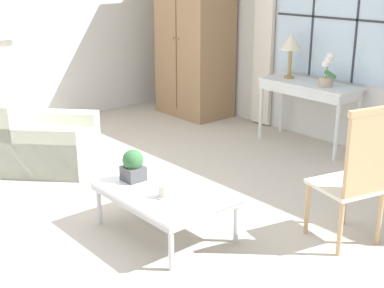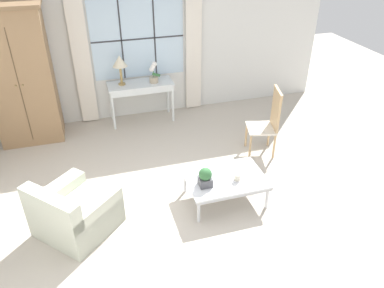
{
  "view_description": "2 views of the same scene",
  "coord_description": "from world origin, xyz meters",
  "px_view_note": "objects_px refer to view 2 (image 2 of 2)",
  "views": [
    {
      "loc": [
        3.62,
        -2.24,
        2.01
      ],
      "look_at": [
        0.44,
        0.49,
        0.61
      ],
      "focal_mm": 50.0,
      "sensor_mm": 36.0,
      "label": 1
    },
    {
      "loc": [
        -0.98,
        -3.6,
        3.34
      ],
      "look_at": [
        0.28,
        0.59,
        0.64
      ],
      "focal_mm": 35.0,
      "sensor_mm": 36.0,
      "label": 2
    }
  ],
  "objects_px": {
    "potted_orchid": "(154,74)",
    "coffee_table": "(225,180)",
    "pillar_candle": "(237,178)",
    "armoire": "(21,76)",
    "armchair_upholstered": "(75,214)",
    "table_lamp": "(120,62)",
    "side_chair_wooden": "(269,119)",
    "console_table": "(141,88)",
    "potted_plant_small": "(205,177)"
  },
  "relations": [
    {
      "from": "potted_orchid",
      "to": "potted_plant_small",
      "type": "relative_size",
      "value": 1.48
    },
    {
      "from": "table_lamp",
      "to": "pillar_candle",
      "type": "xyz_separation_m",
      "value": [
        1.1,
        -2.74,
        -0.75
      ]
    },
    {
      "from": "armoire",
      "to": "table_lamp",
      "type": "height_order",
      "value": "armoire"
    },
    {
      "from": "armoire",
      "to": "table_lamp",
      "type": "bearing_deg",
      "value": 3.77
    },
    {
      "from": "table_lamp",
      "to": "coffee_table",
      "type": "relative_size",
      "value": 0.51
    },
    {
      "from": "console_table",
      "to": "table_lamp",
      "type": "height_order",
      "value": "table_lamp"
    },
    {
      "from": "table_lamp",
      "to": "side_chair_wooden",
      "type": "relative_size",
      "value": 0.48
    },
    {
      "from": "console_table",
      "to": "armchair_upholstered",
      "type": "xyz_separation_m",
      "value": [
        -1.29,
        -2.63,
        -0.41
      ]
    },
    {
      "from": "armoire",
      "to": "potted_orchid",
      "type": "height_order",
      "value": "armoire"
    },
    {
      "from": "console_table",
      "to": "potted_plant_small",
      "type": "height_order",
      "value": "console_table"
    },
    {
      "from": "potted_orchid",
      "to": "coffee_table",
      "type": "distance_m",
      "value": 2.68
    },
    {
      "from": "potted_orchid",
      "to": "pillar_candle",
      "type": "xyz_separation_m",
      "value": [
        0.53,
        -2.69,
        -0.49
      ]
    },
    {
      "from": "coffee_table",
      "to": "pillar_candle",
      "type": "height_order",
      "value": "pillar_candle"
    },
    {
      "from": "armchair_upholstered",
      "to": "potted_plant_small",
      "type": "relative_size",
      "value": 4.44
    },
    {
      "from": "side_chair_wooden",
      "to": "coffee_table",
      "type": "xyz_separation_m",
      "value": [
        -1.08,
        -0.94,
        -0.27
      ]
    },
    {
      "from": "potted_orchid",
      "to": "side_chair_wooden",
      "type": "xyz_separation_m",
      "value": [
        1.48,
        -1.65,
        -0.31
      ]
    },
    {
      "from": "console_table",
      "to": "armchair_upholstered",
      "type": "distance_m",
      "value": 2.96
    },
    {
      "from": "console_table",
      "to": "coffee_table",
      "type": "relative_size",
      "value": 1.12
    },
    {
      "from": "armchair_upholstered",
      "to": "pillar_candle",
      "type": "distance_m",
      "value": 2.08
    },
    {
      "from": "table_lamp",
      "to": "pillar_candle",
      "type": "bearing_deg",
      "value": -68.18
    },
    {
      "from": "potted_plant_small",
      "to": "coffee_table",
      "type": "bearing_deg",
      "value": 13.98
    },
    {
      "from": "side_chair_wooden",
      "to": "coffee_table",
      "type": "bearing_deg",
      "value": -138.86
    },
    {
      "from": "table_lamp",
      "to": "potted_orchid",
      "type": "distance_m",
      "value": 0.63
    },
    {
      "from": "potted_orchid",
      "to": "armchair_upholstered",
      "type": "relative_size",
      "value": 0.33
    },
    {
      "from": "console_table",
      "to": "side_chair_wooden",
      "type": "bearing_deg",
      "value": -44.11
    },
    {
      "from": "pillar_candle",
      "to": "armoire",
      "type": "bearing_deg",
      "value": 135.6
    },
    {
      "from": "table_lamp",
      "to": "armchair_upholstered",
      "type": "xyz_separation_m",
      "value": [
        -0.97,
        -2.66,
        -0.91
      ]
    },
    {
      "from": "console_table",
      "to": "armchair_upholstered",
      "type": "bearing_deg",
      "value": -116.19
    },
    {
      "from": "side_chair_wooden",
      "to": "table_lamp",
      "type": "bearing_deg",
      "value": 140.32
    },
    {
      "from": "table_lamp",
      "to": "armchair_upholstered",
      "type": "bearing_deg",
      "value": -110.07
    },
    {
      "from": "armoire",
      "to": "coffee_table",
      "type": "distance_m",
      "value": 3.7
    },
    {
      "from": "coffee_table",
      "to": "potted_plant_small",
      "type": "distance_m",
      "value": 0.36
    },
    {
      "from": "potted_orchid",
      "to": "coffee_table",
      "type": "bearing_deg",
      "value": -81.04
    },
    {
      "from": "armoire",
      "to": "potted_orchid",
      "type": "xyz_separation_m",
      "value": [
        2.17,
        0.05,
        -0.23
      ]
    },
    {
      "from": "potted_orchid",
      "to": "pillar_candle",
      "type": "distance_m",
      "value": 2.78
    },
    {
      "from": "armchair_upholstered",
      "to": "pillar_candle",
      "type": "height_order",
      "value": "armchair_upholstered"
    },
    {
      "from": "pillar_candle",
      "to": "potted_orchid",
      "type": "bearing_deg",
      "value": 101.15
    },
    {
      "from": "potted_orchid",
      "to": "coffee_table",
      "type": "relative_size",
      "value": 0.37
    },
    {
      "from": "armoire",
      "to": "potted_orchid",
      "type": "relative_size",
      "value": 5.9
    },
    {
      "from": "console_table",
      "to": "potted_plant_small",
      "type": "xyz_separation_m",
      "value": [
        0.34,
        -2.69,
        -0.16
      ]
    },
    {
      "from": "armoire",
      "to": "pillar_candle",
      "type": "height_order",
      "value": "armoire"
    },
    {
      "from": "console_table",
      "to": "potted_orchid",
      "type": "bearing_deg",
      "value": -7.1
    },
    {
      "from": "table_lamp",
      "to": "potted_plant_small",
      "type": "xyz_separation_m",
      "value": [
        0.67,
        -2.72,
        -0.66
      ]
    },
    {
      "from": "armchair_upholstered",
      "to": "coffee_table",
      "type": "bearing_deg",
      "value": 0.44
    },
    {
      "from": "coffee_table",
      "to": "armchair_upholstered",
      "type": "bearing_deg",
      "value": -179.56
    },
    {
      "from": "armchair_upholstered",
      "to": "side_chair_wooden",
      "type": "relative_size",
      "value": 1.05
    },
    {
      "from": "console_table",
      "to": "table_lamp",
      "type": "distance_m",
      "value": 0.6
    },
    {
      "from": "armchair_upholstered",
      "to": "coffee_table",
      "type": "height_order",
      "value": "armchair_upholstered"
    },
    {
      "from": "potted_orchid",
      "to": "potted_plant_small",
      "type": "bearing_deg",
      "value": -87.93
    },
    {
      "from": "potted_orchid",
      "to": "pillar_candle",
      "type": "relative_size",
      "value": 3.29
    }
  ]
}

